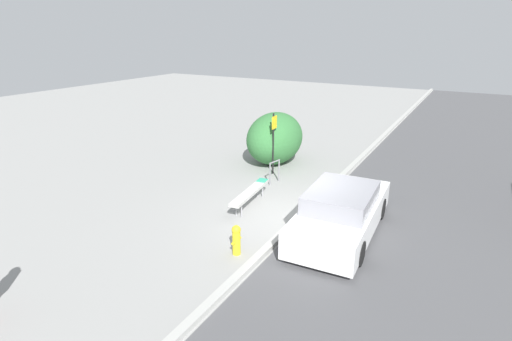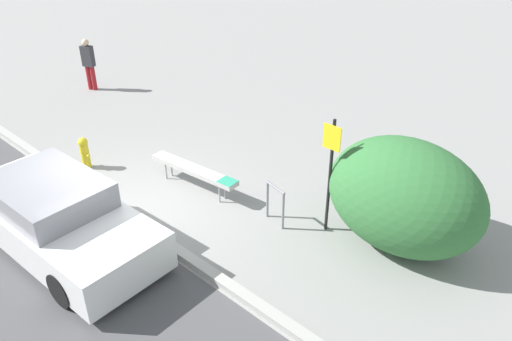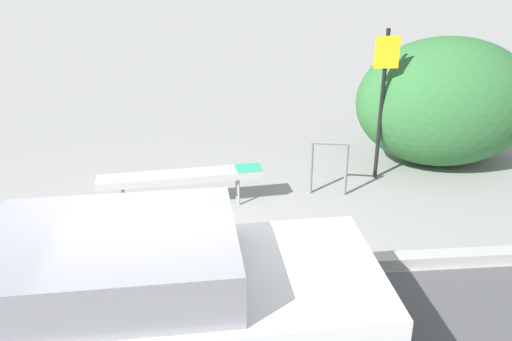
% 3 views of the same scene
% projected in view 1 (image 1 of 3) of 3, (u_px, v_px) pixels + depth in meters
% --- Properties ---
extents(ground_plane, '(60.00, 60.00, 0.00)m').
position_uv_depth(ground_plane, '(297.00, 222.00, 11.28)').
color(ground_plane, gray).
extents(road_strip, '(60.00, 10.00, 0.01)m').
position_uv_depth(road_strip, '(509.00, 273.00, 8.90)').
color(road_strip, '#4C4C4F').
rests_on(road_strip, ground_plane).
extents(curb, '(60.00, 0.20, 0.13)m').
position_uv_depth(curb, '(297.00, 220.00, 11.26)').
color(curb, '#A8A8A3').
rests_on(curb, ground_plane).
extents(bench, '(2.28, 0.54, 0.53)m').
position_uv_depth(bench, '(250.00, 192.00, 12.14)').
color(bench, '#99999E').
rests_on(bench, ground_plane).
extents(bike_rack, '(0.55, 0.16, 0.83)m').
position_uv_depth(bike_rack, '(275.00, 170.00, 13.96)').
color(bike_rack, gray).
rests_on(bike_rack, ground_plane).
extents(sign_post, '(0.36, 0.08, 2.30)m').
position_uv_depth(sign_post, '(273.00, 138.00, 14.60)').
color(sign_post, black).
rests_on(sign_post, ground_plane).
extents(fire_hydrant, '(0.36, 0.22, 0.77)m').
position_uv_depth(fire_hydrant, '(236.00, 239.00, 9.53)').
color(fire_hydrant, gold).
rests_on(fire_hydrant, ground_plane).
extents(shrub_hedge, '(2.87, 2.06, 2.06)m').
position_uv_depth(shrub_hedge, '(275.00, 138.00, 15.96)').
color(shrub_hedge, '#337038').
rests_on(shrub_hedge, ground_plane).
extents(parked_car_near, '(4.43, 1.92, 1.32)m').
position_uv_depth(parked_car_near, '(341.00, 212.00, 10.46)').
color(parked_car_near, black).
rests_on(parked_car_near, ground_plane).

